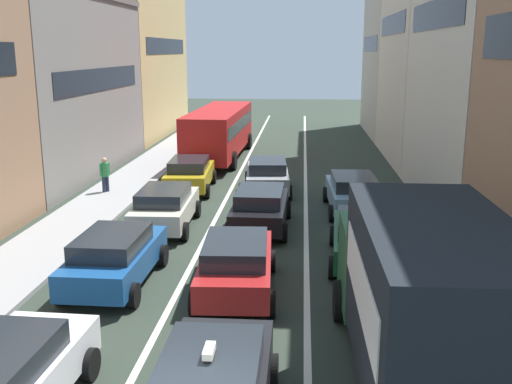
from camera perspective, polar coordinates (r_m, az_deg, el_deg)
The scene contains 17 objects.
sidewalk_left at distance 28.91m, azimuth -12.08°, elevation 1.01°, with size 2.60×64.00×0.14m, color gray.
lane_stripe_left at distance 27.92m, azimuth -2.18°, elevation 0.73°, with size 0.16×60.00×0.01m, color silver.
lane_stripe_right at distance 27.73m, azimuth 4.81°, elevation 0.60°, with size 0.16×60.00×0.01m, color silver.
building_row_left at distance 32.43m, azimuth -20.50°, elevation 11.38°, with size 7.20×43.90×12.05m.
building_row_right at distance 30.29m, azimuth 21.22°, elevation 13.46°, with size 7.20×43.90×14.09m.
removalist_box_truck at distance 11.09m, azimuth 15.78°, elevation -9.43°, with size 2.77×7.73×3.58m.
sedan_left_lane_front at distance 11.23m, azimuth -23.53°, elevation -16.49°, with size 2.19×4.36×1.49m.
sedan_centre_lane_second at distance 15.45m, azimuth -1.93°, elevation -6.94°, with size 2.23×4.38×1.49m.
wagon_left_lane_second at distance 16.40m, azimuth -13.52°, elevation -6.09°, with size 2.11×4.32×1.49m.
hatchback_centre_lane_third at distance 20.82m, azimuth 0.41°, elevation -1.49°, with size 2.12×4.33×1.49m.
sedan_left_lane_third at distance 21.18m, azimuth -8.79°, elevation -1.40°, with size 2.17×4.35×1.49m.
coupe_centre_lane_fourth at distance 26.24m, azimuth 1.11°, elevation 1.68°, with size 2.30×4.41×1.49m.
sedan_left_lane_fourth at distance 26.69m, azimuth -6.43°, elevation 1.79°, with size 2.25×4.39×1.49m.
sedan_right_lane_behind_truck at distance 17.86m, azimuth 10.44°, elevation -4.30°, with size 2.25×4.39×1.49m.
wagon_right_lane_far at distance 23.35m, azimuth 9.34°, elevation -0.01°, with size 2.20×4.37×1.49m.
bus_mid_queue_primary at distance 34.34m, azimuth -3.55°, elevation 6.11°, with size 3.02×10.57×2.90m.
pedestrian_near_kerb at distance 26.58m, azimuth -14.40°, elevation 1.73°, with size 0.34×0.48×1.66m.
Camera 1 is at (1.51, -7.03, 6.22)m, focal length 41.36 mm.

